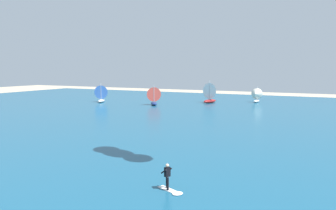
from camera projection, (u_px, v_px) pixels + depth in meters
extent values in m
cube|color=navy|center=(252.00, 119.00, 48.92)|extent=(160.00, 90.00, 0.10)
cube|color=white|center=(167.00, 189.00, 20.29)|extent=(1.46, 0.95, 0.05)
cylinder|color=black|center=(168.00, 184.00, 20.03)|extent=(0.14, 0.14, 0.80)
cylinder|color=black|center=(167.00, 181.00, 20.46)|extent=(0.14, 0.14, 0.80)
cube|color=black|center=(167.00, 172.00, 20.16)|extent=(0.34, 0.42, 0.60)
sphere|color=beige|center=(167.00, 165.00, 20.12)|extent=(0.22, 0.22, 0.22)
cylinder|color=black|center=(164.00, 171.00, 20.08)|extent=(0.50, 0.28, 0.39)
cylinder|color=black|center=(169.00, 170.00, 20.36)|extent=(0.50, 0.28, 0.39)
ellipsoid|color=white|center=(178.00, 193.00, 19.57)|extent=(0.83, 0.88, 0.08)
ellipsoid|color=silver|center=(257.00, 101.00, 72.49)|extent=(1.23, 3.06, 0.56)
cylinder|color=silver|center=(257.00, 93.00, 72.41)|extent=(0.09, 0.09, 3.00)
cone|color=silver|center=(256.00, 94.00, 71.86)|extent=(2.60, 1.47, 2.52)
ellipsoid|color=silver|center=(101.00, 101.00, 72.47)|extent=(2.53, 3.78, 0.67)
cylinder|color=silver|center=(101.00, 91.00, 72.07)|extent=(0.11, 0.11, 3.58)
cone|color=#3F72CC|center=(102.00, 92.00, 72.86)|extent=(3.38, 2.62, 3.01)
ellipsoid|color=maroon|center=(210.00, 101.00, 71.20)|extent=(2.54, 4.39, 0.78)
cylinder|color=silver|center=(209.00, 90.00, 70.78)|extent=(0.13, 0.13, 4.16)
cone|color=white|center=(212.00, 91.00, 71.47)|extent=(3.87, 2.73, 3.49)
ellipsoid|color=navy|center=(154.00, 103.00, 66.95)|extent=(3.01, 3.55, 0.66)
cylinder|color=silver|center=(154.00, 94.00, 66.56)|extent=(0.11, 0.11, 3.50)
cone|color=#D84C3F|center=(153.00, 94.00, 67.33)|extent=(3.28, 2.95, 2.94)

